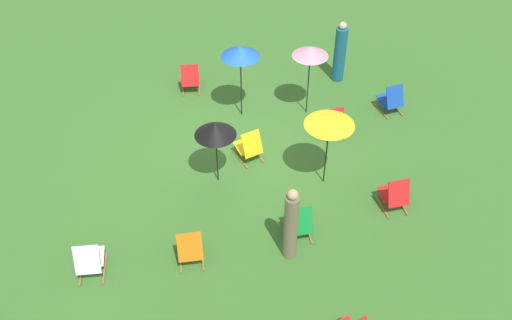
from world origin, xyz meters
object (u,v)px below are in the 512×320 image
(deckchair_0, at_px, (391,100))
(deckchair_4, at_px, (190,78))
(deckchair_5, at_px, (395,195))
(deckchair_6, at_px, (249,146))
(deckchair_9, at_px, (333,123))
(person_0, at_px, (291,225))
(deckchair_7, at_px, (190,248))
(umbrella_1, at_px, (310,52))
(person_1, at_px, (340,53))
(umbrella_0, at_px, (330,121))
(deckchair_8, at_px, (90,260))
(umbrella_3, at_px, (215,129))
(deckchair_2, at_px, (299,222))
(umbrella_2, at_px, (240,52))

(deckchair_0, distance_m, deckchair_4, 5.43)
(deckchair_5, height_order, deckchair_6, same)
(deckchair_5, bearing_deg, deckchair_9, -80.50)
(deckchair_4, height_order, person_0, person_0)
(deckchair_0, distance_m, deckchair_7, 6.94)
(umbrella_1, xyz_separation_m, person_1, (-1.51, -1.09, -0.98))
(deckchair_6, xyz_separation_m, umbrella_0, (-1.29, 1.38, 1.37))
(deckchair_8, height_order, umbrella_3, umbrella_3)
(deckchair_4, distance_m, person_0, 6.38)
(deckchair_4, distance_m, deckchair_6, 3.35)
(deckchair_0, height_order, person_0, person_0)
(person_1, bearing_deg, deckchair_8, 170.28)
(deckchair_9, relative_size, umbrella_1, 0.43)
(deckchair_7, distance_m, umbrella_1, 5.79)
(umbrella_1, bearing_deg, person_1, -144.03)
(deckchair_2, xyz_separation_m, umbrella_2, (-0.40, -4.35, 1.51))
(deckchair_9, height_order, umbrella_2, umbrella_2)
(person_1, bearing_deg, deckchair_4, 126.49)
(deckchair_2, height_order, deckchair_6, same)
(deckchair_2, bearing_deg, deckchair_5, -171.19)
(person_0, bearing_deg, deckchair_7, 165.29)
(umbrella_3, distance_m, person_0, 2.75)
(deckchair_8, xyz_separation_m, deckchair_9, (-6.33, -2.11, 0.00))
(deckchair_7, xyz_separation_m, deckchair_9, (-4.45, -2.53, 0.00))
(deckchair_6, distance_m, deckchair_7, 3.27)
(deckchair_2, distance_m, umbrella_1, 4.56)
(umbrella_3, bearing_deg, deckchair_2, 114.48)
(deckchair_0, bearing_deg, umbrella_0, 33.16)
(deckchair_5, bearing_deg, deckchair_4, -56.88)
(deckchair_7, bearing_deg, deckchair_9, -136.94)
(deckchair_2, distance_m, deckchair_5, 2.25)
(deckchair_4, height_order, umbrella_2, umbrella_2)
(deckchair_5, relative_size, umbrella_0, 0.45)
(deckchair_8, relative_size, person_1, 0.48)
(umbrella_0, bearing_deg, umbrella_2, -75.17)
(deckchair_6, height_order, person_0, person_0)
(deckchair_6, xyz_separation_m, deckchair_7, (2.18, 2.44, 0.00))
(umbrella_0, bearing_deg, umbrella_1, -107.29)
(deckchair_8, relative_size, umbrella_0, 0.46)
(deckchair_6, relative_size, umbrella_1, 0.43)
(deckchair_6, xyz_separation_m, umbrella_1, (-2.09, -1.19, 1.45))
(deckchair_2, relative_size, deckchair_5, 1.00)
(deckchair_2, distance_m, umbrella_0, 2.22)
(deckchair_0, xyz_separation_m, umbrella_2, (3.68, -1.33, 1.51))
(deckchair_9, bearing_deg, deckchair_5, 97.30)
(deckchair_7, bearing_deg, deckchair_4, -93.42)
(person_0, bearing_deg, umbrella_2, 83.84)
(deckchair_8, relative_size, umbrella_2, 0.42)
(deckchair_0, xyz_separation_m, deckchair_5, (1.83, 3.07, 0.00))
(deckchair_4, height_order, deckchair_5, same)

